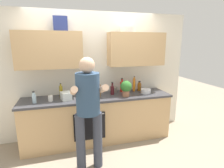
% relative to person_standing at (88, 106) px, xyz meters
% --- Properties ---
extents(ground_plane, '(12.00, 12.00, 0.00)m').
position_rel_person_standing_xyz_m(ground_plane, '(0.31, 0.79, -1.01)').
color(ground_plane, gray).
extents(back_wall_unit, '(4.00, 0.38, 2.50)m').
position_rel_person_standing_xyz_m(back_wall_unit, '(0.31, 1.06, 0.48)').
color(back_wall_unit, silver).
rests_on(back_wall_unit, ground).
extents(counter, '(2.84, 0.67, 0.90)m').
position_rel_person_standing_xyz_m(counter, '(0.31, 0.79, -0.56)').
color(counter, tan).
rests_on(counter, ground).
extents(person_standing, '(0.49, 0.45, 1.71)m').
position_rel_person_standing_xyz_m(person_standing, '(0.00, 0.00, 0.00)').
color(person_standing, '#383D4C').
rests_on(person_standing, ground).
extents(bottle_water, '(0.07, 0.07, 0.21)m').
position_rel_person_standing_xyz_m(bottle_water, '(-0.82, 0.71, -0.03)').
color(bottle_water, silver).
rests_on(bottle_water, counter).
extents(bottle_wine, '(0.07, 0.07, 0.25)m').
position_rel_person_standing_xyz_m(bottle_wine, '(0.60, 0.85, -0.02)').
color(bottle_wine, '#471419').
rests_on(bottle_wine, counter).
extents(bottle_hotsauce, '(0.08, 0.08, 0.29)m').
position_rel_person_standing_xyz_m(bottle_hotsauce, '(0.86, 1.00, 0.00)').
color(bottle_hotsauce, red).
rests_on(bottle_hotsauce, counter).
extents(bottle_syrup, '(0.08, 0.08, 0.21)m').
position_rel_person_standing_xyz_m(bottle_syrup, '(1.23, 0.96, -0.02)').
color(bottle_syrup, '#8C4C14').
rests_on(bottle_syrup, counter).
extents(bottle_juice, '(0.05, 0.05, 0.32)m').
position_rel_person_standing_xyz_m(bottle_juice, '(1.12, 0.97, 0.03)').
color(bottle_juice, orange).
rests_on(bottle_juice, counter).
extents(bottle_soy, '(0.07, 0.07, 0.31)m').
position_rel_person_standing_xyz_m(bottle_soy, '(0.06, 0.72, 0.02)').
color(bottle_soy, black).
rests_on(bottle_soy, counter).
extents(bottle_oil, '(0.06, 0.06, 0.27)m').
position_rel_person_standing_xyz_m(bottle_oil, '(-0.37, 0.93, 0.00)').
color(bottle_oil, olive).
rests_on(bottle_oil, counter).
extents(cup_coffee, '(0.08, 0.08, 0.10)m').
position_rel_person_standing_xyz_m(cup_coffee, '(-0.56, 0.73, -0.06)').
color(cup_coffee, white).
rests_on(cup_coffee, counter).
extents(cup_stoneware, '(0.08, 0.08, 0.11)m').
position_rel_person_standing_xyz_m(cup_stoneware, '(0.70, 0.99, -0.06)').
color(cup_stoneware, slate).
rests_on(cup_stoneware, counter).
extents(mixing_bowl, '(0.20, 0.20, 0.09)m').
position_rel_person_standing_xyz_m(mixing_bowl, '(1.28, 0.75, -0.07)').
color(mixing_bowl, silver).
rests_on(mixing_bowl, counter).
extents(knife_block, '(0.10, 0.14, 0.30)m').
position_rel_person_standing_xyz_m(knife_block, '(0.30, 0.81, 0.01)').
color(knife_block, brown).
rests_on(knife_block, counter).
extents(potted_herb, '(0.22, 0.22, 0.31)m').
position_rel_person_standing_xyz_m(potted_herb, '(0.82, 0.65, 0.06)').
color(potted_herb, '#9E6647').
rests_on(potted_herb, counter).
extents(grocery_bag_produce, '(0.21, 0.23, 0.14)m').
position_rel_person_standing_xyz_m(grocery_bag_produce, '(-0.29, 0.73, -0.04)').
color(grocery_bag_produce, silver).
rests_on(grocery_bag_produce, counter).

